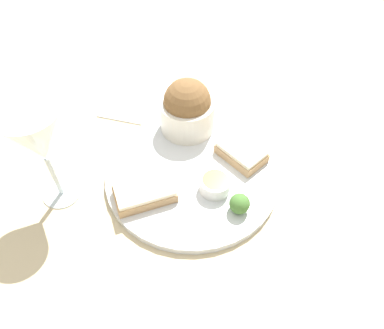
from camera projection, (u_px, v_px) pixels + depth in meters
ground_plane at (192, 176)px, 0.69m from camera, size 4.00×4.00×0.00m
dinner_plate at (192, 174)px, 0.68m from camera, size 0.31×0.31×0.01m
salad_bowl at (187, 108)px, 0.71m from camera, size 0.11×0.11×0.11m
sauce_ramekin at (215, 184)px, 0.64m from camera, size 0.05×0.05×0.03m
cheese_toast_near at (145, 193)px, 0.63m from camera, size 0.12×0.10×0.03m
cheese_toast_far at (241, 152)px, 0.69m from camera, size 0.10×0.10×0.03m
wine_glass at (37, 139)px, 0.55m from camera, size 0.10×0.10×0.19m
garnish at (240, 204)px, 0.61m from camera, size 0.03×0.03×0.03m
napkin at (138, 99)px, 0.82m from camera, size 0.15×0.16×0.01m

